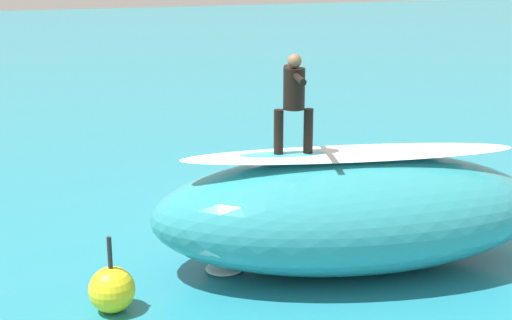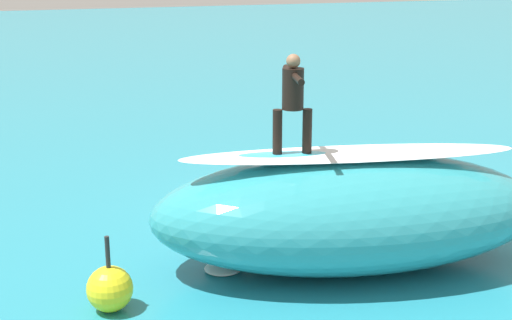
% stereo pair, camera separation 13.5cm
% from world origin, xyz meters
% --- Properties ---
extents(ground_plane, '(120.00, 120.00, 0.00)m').
position_xyz_m(ground_plane, '(0.00, 0.00, 0.00)').
color(ground_plane, teal).
extents(wave_crest, '(6.71, 4.13, 1.82)m').
position_xyz_m(wave_crest, '(0.60, 2.55, 0.91)').
color(wave_crest, teal).
rests_on(wave_crest, ground_plane).
extents(wave_foam_lip, '(5.40, 2.12, 0.08)m').
position_xyz_m(wave_foam_lip, '(0.60, 2.55, 1.86)').
color(wave_foam_lip, white).
rests_on(wave_foam_lip, wave_crest).
extents(surfboard_riding, '(2.24, 1.07, 0.08)m').
position_xyz_m(surfboard_riding, '(1.49, 2.35, 1.86)').
color(surfboard_riding, '#33B2D1').
rests_on(surfboard_riding, wave_crest).
extents(surfer_riding, '(0.59, 1.41, 1.51)m').
position_xyz_m(surfer_riding, '(1.49, 2.35, 2.79)').
color(surfer_riding, black).
rests_on(surfer_riding, surfboard_riding).
extents(surfboard_paddling, '(2.15, 1.31, 0.08)m').
position_xyz_m(surfboard_paddling, '(1.40, -0.97, 0.04)').
color(surfboard_paddling, yellow).
rests_on(surfboard_paddling, ground_plane).
extents(surfer_paddling, '(1.50, 0.82, 0.28)m').
position_xyz_m(surfer_paddling, '(1.51, -1.02, 0.20)').
color(surfer_paddling, black).
rests_on(surfer_paddling, surfboard_paddling).
extents(buoy_marker, '(0.65, 0.65, 1.11)m').
position_xyz_m(buoy_marker, '(4.42, 2.76, 0.33)').
color(buoy_marker, yellow).
rests_on(buoy_marker, ground_plane).
extents(foam_patch_near, '(0.82, 0.81, 0.09)m').
position_xyz_m(foam_patch_near, '(2.51, 2.06, 0.04)').
color(foam_patch_near, white).
rests_on(foam_patch_near, ground_plane).
extents(foam_patch_mid, '(0.88, 0.96, 0.17)m').
position_xyz_m(foam_patch_mid, '(-1.97, -2.61, 0.09)').
color(foam_patch_mid, white).
rests_on(foam_patch_mid, ground_plane).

